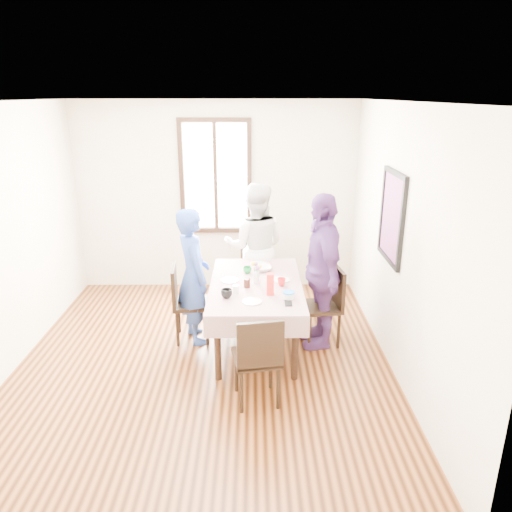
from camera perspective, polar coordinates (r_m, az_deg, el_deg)
name	(u,v)px	position (r m, az deg, el deg)	size (l,w,h in m)	color
ground	(205,363)	(5.35, -6.13, -12.51)	(4.50, 4.50, 0.00)	black
back_wall	(216,197)	(6.97, -4.75, 6.95)	(4.00, 4.00, 0.00)	beige
right_wall	(401,244)	(4.99, 16.80, 1.41)	(4.50, 4.50, 0.00)	beige
window_frame	(216,177)	(6.89, -4.83, 9.36)	(1.02, 0.06, 1.62)	black
window_pane	(216,177)	(6.90, -4.82, 9.37)	(0.90, 0.02, 1.50)	white
art_poster	(392,217)	(5.21, 15.87, 4.50)	(0.04, 0.76, 0.96)	red
dining_table	(256,315)	(5.51, 0.00, -6.99)	(0.90, 1.55, 0.75)	black
tablecloth	(256,284)	(5.36, 0.00, -3.31)	(1.02, 1.67, 0.01)	#4E0A11
chair_left	(192,303)	(5.65, -7.63, -5.57)	(0.42, 0.42, 0.91)	black
chair_right	(321,306)	(5.57, 7.73, -5.95)	(0.42, 0.42, 0.91)	black
chair_far	(255,275)	(6.46, -0.06, -2.23)	(0.42, 0.42, 0.91)	black
chair_near	(257,357)	(4.53, 0.08, -11.95)	(0.42, 0.42, 0.91)	black
person_left	(192,276)	(5.52, -7.58, -2.37)	(0.58, 0.38, 1.59)	#2A469B
person_far	(255,247)	(6.31, -0.06, 1.06)	(0.83, 0.64, 1.70)	silver
person_right	(321,271)	(5.41, 7.71, -1.79)	(1.04, 0.43, 1.77)	#522E6A
mug_black	(227,294)	(4.98, -3.52, -4.48)	(0.12, 0.12, 0.09)	black
mug_flag	(282,282)	(5.28, 3.05, -3.10)	(0.09, 0.09, 0.09)	red
mug_green	(247,270)	(5.64, -1.04, -1.66)	(0.10, 0.10, 0.08)	#0C7226
serving_bowl	(262,268)	(5.72, 0.72, -1.48)	(0.23, 0.23, 0.06)	white
juice_carton	(270,284)	(5.02, 1.71, -3.37)	(0.07, 0.07, 0.23)	red
butter_tub	(288,296)	(4.97, 3.88, -4.73)	(0.13, 0.13, 0.06)	white
jam_jar	(247,283)	(5.23, -1.08, -3.23)	(0.07, 0.07, 0.10)	black
drinking_glass	(236,289)	(5.08, -2.42, -3.97)	(0.06, 0.06, 0.09)	silver
smartphone	(288,303)	(4.86, 3.86, -5.61)	(0.07, 0.15, 0.01)	black
flower_vase	(256,277)	(5.34, 0.03, -2.56)	(0.07, 0.07, 0.13)	silver
plate_left	(230,280)	(5.43, -3.11, -2.89)	(0.20, 0.20, 0.01)	white
plate_right	(281,280)	(5.44, 2.99, -2.83)	(0.20, 0.20, 0.01)	white
plate_far	(258,264)	(5.94, 0.23, -0.93)	(0.20, 0.20, 0.01)	white
plate_near	(252,302)	(4.88, -0.48, -5.43)	(0.20, 0.20, 0.01)	white
butter_lid	(289,292)	(4.95, 3.89, -4.33)	(0.12, 0.12, 0.01)	blue
flower_bunch	(256,268)	(5.30, 0.03, -1.39)	(0.09, 0.09, 0.10)	yellow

